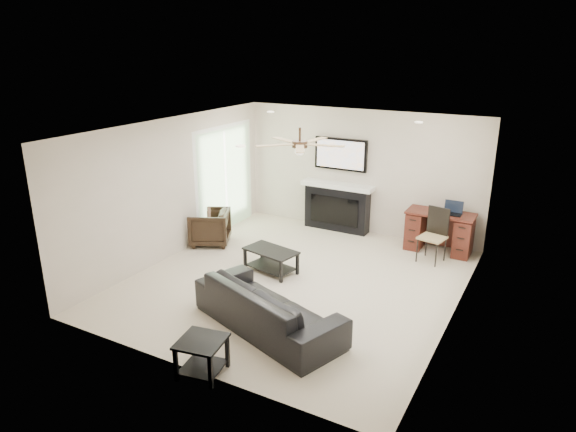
{
  "coord_description": "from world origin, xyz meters",
  "views": [
    {
      "loc": [
        3.57,
        -6.77,
        3.7
      ],
      "look_at": [
        -0.19,
        0.08,
        1.07
      ],
      "focal_mm": 32.0,
      "sensor_mm": 36.0,
      "label": 1
    }
  ],
  "objects_px": {
    "armchair": "(210,227)",
    "fireplace_unit": "(337,185)",
    "desk": "(439,232)",
    "coffee_table": "(271,261)",
    "sofa": "(268,306)"
  },
  "relations": [
    {
      "from": "armchair",
      "to": "coffee_table",
      "type": "height_order",
      "value": "armchair"
    },
    {
      "from": "coffee_table",
      "to": "desk",
      "type": "xyz_separation_m",
      "value": [
        2.27,
        2.3,
        0.18
      ]
    },
    {
      "from": "armchair",
      "to": "fireplace_unit",
      "type": "xyz_separation_m",
      "value": [
        1.82,
        1.92,
        0.62
      ]
    },
    {
      "from": "coffee_table",
      "to": "desk",
      "type": "relative_size",
      "value": 0.74
    },
    {
      "from": "sofa",
      "to": "fireplace_unit",
      "type": "bearing_deg",
      "value": -59.79
    },
    {
      "from": "fireplace_unit",
      "to": "desk",
      "type": "distance_m",
      "value": 2.23
    },
    {
      "from": "armchair",
      "to": "coffee_table",
      "type": "distance_m",
      "value": 1.79
    },
    {
      "from": "armchair",
      "to": "coffee_table",
      "type": "relative_size",
      "value": 0.82
    },
    {
      "from": "sofa",
      "to": "fireplace_unit",
      "type": "xyz_separation_m",
      "value": [
        -0.78,
        4.07,
        0.62
      ]
    },
    {
      "from": "fireplace_unit",
      "to": "desk",
      "type": "height_order",
      "value": "fireplace_unit"
    },
    {
      "from": "sofa",
      "to": "armchair",
      "type": "xyz_separation_m",
      "value": [
        -2.6,
        2.15,
        0.01
      ]
    },
    {
      "from": "sofa",
      "to": "fireplace_unit",
      "type": "height_order",
      "value": "fireplace_unit"
    },
    {
      "from": "coffee_table",
      "to": "fireplace_unit",
      "type": "xyz_separation_m",
      "value": [
        0.12,
        2.47,
        0.75
      ]
    },
    {
      "from": "armchair",
      "to": "desk",
      "type": "relative_size",
      "value": 0.61
    },
    {
      "from": "sofa",
      "to": "coffee_table",
      "type": "distance_m",
      "value": 1.84
    }
  ]
}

